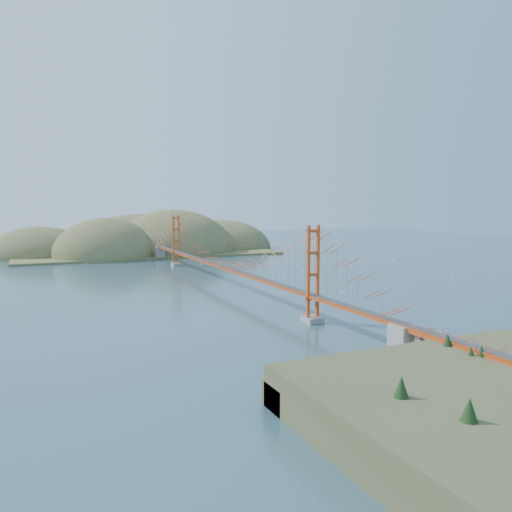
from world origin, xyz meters
name	(u,v)px	position (x,y,z in m)	size (l,w,h in m)	color
ground	(223,285)	(0.00, 0.00, 0.00)	(320.00, 320.00, 0.00)	#315462
bridge	(223,245)	(0.00, 0.18, 7.01)	(2.20, 94.40, 12.00)	gray
approach_viaduct	(454,350)	(0.00, -51.91, 2.55)	(1.40, 12.00, 3.38)	#C14215
promontory	(423,367)	(0.00, -48.50, 0.12)	(9.00, 6.00, 0.24)	#59544C
fort	(421,358)	(0.40, -47.80, 0.67)	(3.70, 2.30, 1.75)	brown
near_bluff	(497,405)	(-4.00, -59.25, 1.45)	(24.00, 20.50, 4.15)	#444C2A
far_headlands	(149,251)	(2.21, 68.52, 0.00)	(84.00, 58.00, 25.00)	brown
sailboat_11	(379,268)	(38.81, 6.22, 0.14)	(0.55, 0.55, 0.57)	white
sailboat_2	(349,280)	(23.25, -4.51, 0.16)	(0.65, 0.60, 0.73)	white
sailboat_10	(440,331)	(10.36, -40.00, 0.14)	(0.44, 0.53, 0.62)	white
sailboat_8	(351,267)	(35.04, 11.39, 0.14)	(0.53, 0.53, 0.57)	white
sailboat_9	(394,259)	(53.30, 18.79, 0.15)	(0.46, 0.56, 0.65)	white
sailboat_12	(201,264)	(6.05, 30.30, 0.14)	(0.54, 0.52, 0.61)	white
sailboat_3	(274,264)	(21.84, 23.49, 0.14)	(0.53, 0.52, 0.59)	white
sailboat_13	(453,281)	(39.91, -13.37, 0.16)	(0.70, 0.70, 0.74)	white
sailboat_6	(342,292)	(14.50, -15.04, 0.15)	(0.62, 0.62, 0.69)	white
sailboat_0	(315,277)	(19.03, 0.60, 0.15)	(0.60, 0.60, 0.67)	white
sailboat_14	(303,271)	(21.23, 9.13, 0.15)	(0.44, 0.55, 0.65)	white
sailboat_16	(326,272)	(25.35, 6.67, 0.14)	(0.54, 0.54, 0.58)	white
sailboat_17	(313,258)	(36.18, 29.94, 0.15)	(0.61, 0.53, 0.70)	white
sailboat_4	(411,274)	(38.54, -3.97, 0.15)	(0.66, 0.66, 0.70)	white
sailboat_15	(263,256)	(26.17, 39.04, 0.15)	(0.49, 0.59, 0.69)	white
sailboat_5	(403,266)	(46.31, 7.25, 0.15)	(0.52, 0.61, 0.69)	white
sailboat_1	(317,269)	(26.10, 11.24, 0.16)	(0.67, 0.67, 0.74)	white
sailboat_7	(325,261)	(35.56, 23.20, 0.16)	(0.63, 0.56, 0.72)	white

